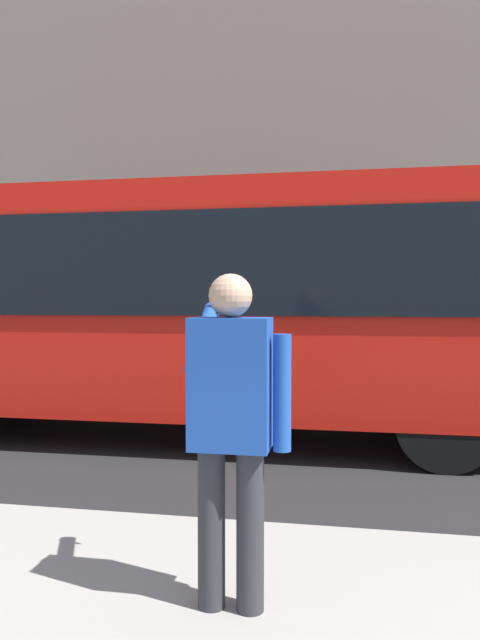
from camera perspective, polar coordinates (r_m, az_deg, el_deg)
The scene contains 4 objects.
ground_plane at distance 7.83m, azimuth 9.45°, elevation -10.74°, with size 60.00×60.00×0.00m, color #232326.
building_facade_far at distance 15.05m, azimuth 10.15°, elevation 18.41°, with size 28.00×1.55×12.00m.
red_bus at distance 7.59m, azimuth -5.47°, elevation 1.68°, with size 9.05×2.54×3.08m.
pedestrian_photographer at distance 3.05m, azimuth -0.80°, elevation -8.98°, with size 0.53×0.52×1.70m.
Camera 1 is at (-0.13, 7.64, 1.72)m, focal length 33.64 mm.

